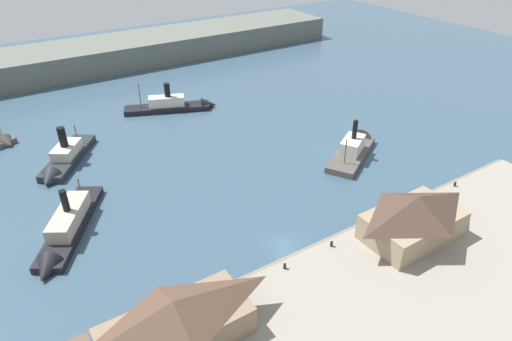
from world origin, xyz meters
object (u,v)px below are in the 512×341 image
mooring_post_center_west (285,266)px  ferry_moored_east (355,147)px  ferry_moored_west (63,160)px  ferry_shed_west_terminal (414,216)px  ferry_departing_north (177,105)px  mooring_post_west (455,184)px  ferry_shed_central_terminal (175,322)px  mooring_post_center_east (332,244)px  ferry_approaching_east (65,231)px

mooring_post_center_west → ferry_moored_east: size_ratio=0.04×
ferry_moored_west → mooring_post_center_west: bearing=-68.1°
ferry_shed_west_terminal → ferry_moored_east: size_ratio=0.79×
ferry_moored_east → ferry_moored_west: 63.91m
ferry_departing_north → ferry_moored_west: (-32.84, -14.74, 0.03)m
ferry_shed_west_terminal → ferry_moored_east: 31.47m
mooring_post_west → ferry_moored_east: ferry_moored_east is taller
ferry_shed_central_terminal → ferry_shed_west_terminal: (40.82, -1.71, 0.37)m
ferry_shed_central_terminal → ferry_moored_west: (-2.01, 55.21, -3.46)m
mooring_post_center_east → ferry_shed_west_terminal: bearing=-21.8°
ferry_shed_west_terminal → mooring_post_center_west: 22.78m
ferry_shed_central_terminal → ferry_approaching_east: (-7.10, 30.09, -3.48)m
ferry_moored_east → ferry_shed_central_terminal: bearing=-154.5°
mooring_post_center_west → ferry_moored_west: (-20.89, 51.92, -0.26)m
ferry_approaching_east → ferry_departing_north: ferry_departing_north is taller
ferry_moored_west → mooring_post_center_east: bearing=-59.8°
mooring_post_center_east → mooring_post_west: (31.87, 0.46, 0.00)m
mooring_post_center_west → ferry_approaching_east: 37.32m
ferry_moored_east → ferry_moored_west: ferry_moored_east is taller
ferry_shed_central_terminal → mooring_post_center_east: bearing=6.8°
ferry_departing_north → ferry_moored_west: size_ratio=1.23×
ferry_departing_north → ferry_moored_west: ferry_moored_west is taller
ferry_shed_central_terminal → ferry_departing_north: 76.53m
mooring_post_center_east → ferry_departing_north: 66.65m
ferry_shed_west_terminal → ferry_moored_west: size_ratio=0.81×
ferry_shed_west_terminal → mooring_post_center_west: bearing=167.1°
mooring_post_center_west → mooring_post_west: bearing=0.7°
mooring_post_center_west → mooring_post_center_east: 9.29m
mooring_post_west → ferry_moored_west: 80.57m
ferry_shed_west_terminal → mooring_post_center_west: (-21.94, 5.01, -3.57)m
ferry_shed_west_terminal → mooring_post_west: size_ratio=17.98×
mooring_post_center_west → ferry_moored_west: 55.96m
mooring_post_west → mooring_post_center_east: bearing=-179.2°
ferry_shed_central_terminal → mooring_post_center_east: 28.55m
ferry_departing_north → ferry_shed_west_terminal: bearing=-82.1°
ferry_shed_central_terminal → ferry_moored_east: 60.93m
ferry_shed_central_terminal → ferry_shed_west_terminal: size_ratio=1.16×
mooring_post_west → ferry_approaching_east: ferry_approaching_east is taller
ferry_moored_east → mooring_post_west: bearing=-77.1°
ferry_shed_central_terminal → mooring_post_west: (60.04, 3.82, -3.20)m
ferry_shed_central_terminal → ferry_moored_east: (54.92, 26.16, -3.52)m
ferry_shed_west_terminal → ferry_moored_west: (-42.83, 56.92, -3.83)m
ferry_shed_central_terminal → mooring_post_center_east: ferry_shed_central_terminal is taller
mooring_post_west → ferry_moored_west: (-62.05, 51.39, -0.26)m
ferry_departing_north → ferry_moored_west: 36.00m
ferry_approaching_east → ferry_departing_north: (37.94, 39.87, -0.01)m
mooring_post_west → ferry_approaching_east: 72.10m
ferry_shed_west_terminal → mooring_post_west: 20.32m
mooring_post_center_east → ferry_moored_west: (-30.18, 51.86, -0.26)m
ferry_moored_east → mooring_post_center_west: bearing=-147.6°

